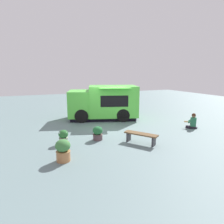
% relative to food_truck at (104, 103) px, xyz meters
% --- Properties ---
extents(ground_plane, '(40.00, 40.00, 0.00)m').
position_rel_food_truck_xyz_m(ground_plane, '(-0.26, -2.15, -1.11)').
color(ground_plane, slate).
extents(food_truck, '(5.07, 3.91, 2.30)m').
position_rel_food_truck_xyz_m(food_truck, '(0.00, 0.00, 0.00)').
color(food_truck, '#57CE43').
rests_on(food_truck, ground_plane).
extents(person_customer, '(0.74, 0.69, 0.89)m').
position_rel_food_truck_xyz_m(person_customer, '(3.87, -4.29, -0.75)').
color(person_customer, black).
rests_on(person_customer, ground_plane).
extents(planter_flowering_near, '(0.54, 0.54, 0.83)m').
position_rel_food_truck_xyz_m(planter_flowering_near, '(-3.81, -5.79, -0.69)').
color(planter_flowering_near, '#AF7345').
rests_on(planter_flowering_near, ground_plane).
extents(planter_flowering_far, '(0.48, 0.48, 0.67)m').
position_rel_food_truck_xyz_m(planter_flowering_far, '(-1.88, -4.06, -0.78)').
color(planter_flowering_far, '#574146').
rests_on(planter_flowering_far, ground_plane).
extents(planter_flowering_side, '(0.44, 0.44, 0.67)m').
position_rel_food_truck_xyz_m(planter_flowering_side, '(-3.50, -4.04, -0.76)').
color(planter_flowering_side, gray).
rests_on(planter_flowering_side, ground_plane).
extents(plaza_bench, '(1.22, 1.51, 0.48)m').
position_rel_food_truck_xyz_m(plaza_bench, '(-0.23, -5.29, -0.76)').
color(plaza_bench, brown).
rests_on(plaza_bench, ground_plane).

